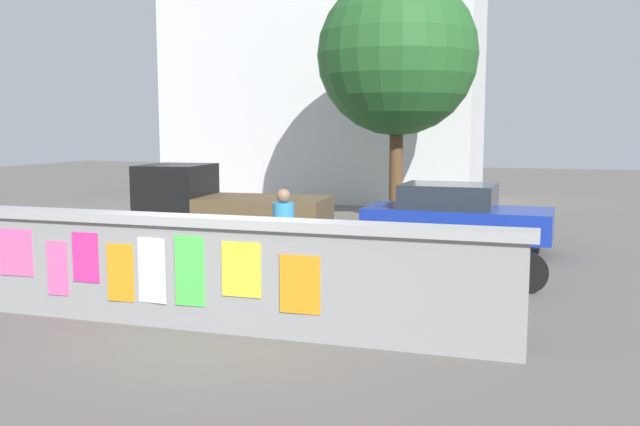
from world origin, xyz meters
TOP-DOWN VIEW (x-y plane):
  - ground at (0.00, 8.00)m, footprint 60.00×60.00m
  - poster_wall at (-0.01, -0.00)m, footprint 7.58×0.42m
  - auto_rickshaw_truck at (-2.07, 4.34)m, footprint 3.71×1.78m
  - car_parked at (2.05, 6.82)m, footprint 3.85×1.82m
  - motorcycle at (1.58, 1.92)m, footprint 1.90×0.56m
  - bicycle_far at (3.07, 3.34)m, footprint 1.70×0.44m
  - person_walking at (-0.07, 2.32)m, footprint 0.47×0.47m
  - tree_roadside at (-0.05, 10.75)m, footprint 4.27×4.27m
  - building_background at (-3.92, 16.73)m, footprint 11.23×5.14m

SIDE VIEW (x-z plane):
  - ground at x=0.00m, z-range 0.00..0.00m
  - bicycle_far at x=3.07m, z-range -0.11..0.84m
  - motorcycle at x=1.58m, z-range 0.03..0.90m
  - car_parked at x=2.05m, z-range 0.03..1.43m
  - poster_wall at x=-0.01m, z-range 0.02..1.48m
  - auto_rickshaw_truck at x=-2.07m, z-range -0.02..1.83m
  - person_walking at x=-0.07m, z-range 0.18..1.80m
  - building_background at x=-3.92m, z-range 0.02..8.19m
  - tree_roadside at x=-0.05m, z-range 1.16..7.77m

